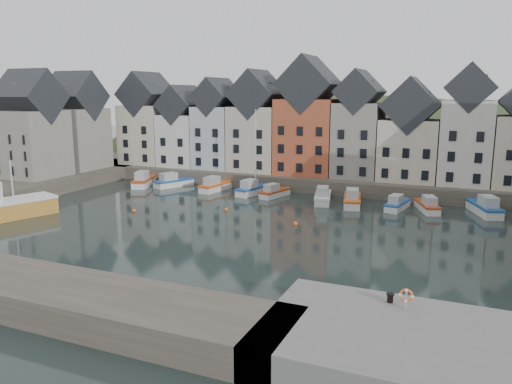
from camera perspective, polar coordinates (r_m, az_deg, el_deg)
The scene contains 19 objects.
ground at distance 52.73m, azimuth -3.45°, elevation -4.43°, with size 260.00×260.00×0.00m, color black.
far_quay at distance 79.81m, azimuth 6.26°, elevation 1.67°, with size 90.00×16.00×2.00m, color #453E35.
near_quay at distance 28.58m, azimuth 19.54°, elevation -17.12°, with size 18.00×10.00×2.00m, color #60605E.
hillside at distance 108.74m, azimuth 10.12°, elevation -6.11°, with size 153.60×70.40×64.00m.
far_terrace at distance 76.08m, azimuth 8.27°, elevation 7.12°, with size 72.37×8.16×17.78m.
left_terrace at distance 83.41m, azimuth -21.90°, elevation 6.79°, with size 7.65×17.00×15.69m.
mooring_buoys at distance 59.06m, azimuth -4.60°, elevation -2.58°, with size 20.50×5.50×0.50m.
boat_a at distance 79.34m, azimuth -12.71°, elevation 1.24°, with size 4.32×7.23×2.65m.
boat_b at distance 77.86m, azimuth -9.48°, elevation 1.14°, with size 4.31×6.67×2.46m.
boat_c at distance 73.83m, azimuth -4.73°, elevation 0.69°, with size 2.64×6.52×2.44m.
boat_d at distance 70.96m, azimuth -0.42°, elevation 0.35°, with size 3.17×6.64×12.20m.
boat_e at distance 69.31m, azimuth 2.09°, elevation -0.06°, with size 2.99×5.77×2.12m.
boat_f at distance 66.32m, azimuth 7.63°, elevation -0.58°, with size 3.44×6.72×2.47m.
boat_g at distance 65.07m, azimuth 10.93°, elevation -0.89°, with size 3.43×6.99×2.57m.
boat_h at distance 64.29m, azimuth 15.83°, elevation -1.37°, with size 2.65×5.85×2.17m.
boat_i at distance 64.48m, azimuth 19.00°, elevation -1.51°, with size 3.70×6.04×2.22m.
boat_j at distance 65.34m, azimuth 24.70°, elevation -1.67°, with size 4.29×7.12×2.62m.
mooring_bollard at distance 31.40m, azimuth 15.09°, elevation -11.55°, with size 0.48×0.48×0.56m.
life_ring_post at distance 30.40m, azimuth 16.80°, elevation -11.30°, with size 0.80×0.17×1.30m.
Camera 1 is at (22.93, -45.28, 14.31)m, focal length 35.00 mm.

